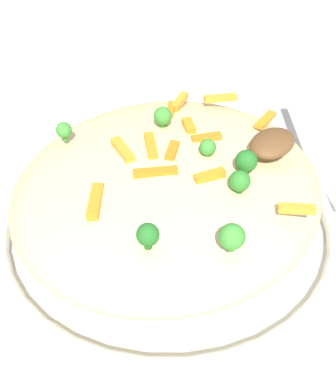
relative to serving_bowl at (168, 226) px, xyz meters
The scene contains 24 objects.
ground_plane 0.02m from the serving_bowl, ahead, with size 2.40×2.40×0.00m, color beige.
serving_bowl is the anchor object (origin of this frame).
pasta_mound 0.05m from the serving_bowl, ahead, with size 0.34×0.31×0.09m, color #DBC689.
carrot_piece_0 0.11m from the serving_bowl, 120.35° to the left, with size 0.04×0.01×0.01m, color orange.
carrot_piece_1 0.17m from the serving_bowl, 82.63° to the right, with size 0.03×0.01×0.01m, color orange.
carrot_piece_2 0.11m from the serving_bowl, 12.38° to the right, with size 0.03×0.01×0.01m, color orange.
carrot_piece_3 0.13m from the serving_bowl, behind, with size 0.04×0.01×0.01m, color orange.
carrot_piece_4 0.11m from the serving_bowl, 16.70° to the left, with size 0.02×0.01×0.01m, color orange.
carrot_piece_5 0.16m from the serving_bowl, 12.67° to the left, with size 0.04×0.01×0.01m, color orange.
carrot_piece_6 0.11m from the serving_bowl, 88.66° to the right, with size 0.03×0.01×0.01m, color orange.
carrot_piece_7 0.10m from the serving_bowl, 14.07° to the left, with size 0.03×0.01×0.01m, color orange.
carrot_piece_8 0.15m from the serving_bowl, 32.93° to the left, with size 0.03×0.01×0.01m, color orange.
carrot_piece_9 0.16m from the serving_bowl, 15.82° to the right, with size 0.03×0.01×0.01m, color orange.
carrot_piece_10 0.10m from the serving_bowl, 163.32° to the right, with size 0.04×0.01×0.01m, color orange.
carrot_piece_11 0.13m from the serving_bowl, 37.97° to the left, with size 0.03×0.01×0.01m, color orange.
carrot_piece_12 0.10m from the serving_bowl, 83.88° to the left, with size 0.04×0.01×0.01m, color orange.
broccoli_floret_0 0.11m from the serving_bowl, 46.52° to the right, with size 0.02×0.02×0.02m.
broccoli_floret_1 0.17m from the serving_bowl, 116.51° to the right, with size 0.02×0.02×0.03m.
broccoli_floret_2 0.16m from the serving_bowl, 148.08° to the right, with size 0.02×0.02×0.02m.
broccoli_floret_3 0.15m from the serving_bowl, 110.54° to the left, with size 0.02×0.02×0.02m.
broccoli_floret_4 0.13m from the serving_bowl, 85.99° to the right, with size 0.02×0.02×0.02m.
broccoli_floret_5 0.13m from the serving_bowl, 65.78° to the right, with size 0.02×0.02×0.03m.
broccoli_floret_6 0.12m from the serving_bowl, 45.60° to the left, with size 0.02×0.02×0.02m.
serving_spoon 0.18m from the serving_bowl, 45.32° to the right, with size 0.15×0.15×0.09m.
Camera 1 is at (-0.32, -0.27, 0.43)m, focal length 49.14 mm.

